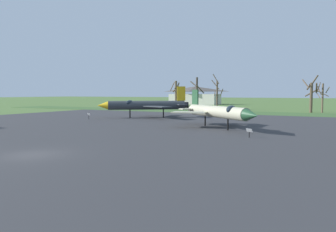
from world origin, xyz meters
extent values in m
plane|color=#4C6B33|center=(0.00, 0.00, 0.00)|extent=(600.00, 600.00, 0.00)
cube|color=#333335|center=(0.00, 18.82, 0.03)|extent=(82.46, 62.74, 0.05)
cube|color=#3C5D2D|center=(0.00, 56.19, 0.03)|extent=(142.46, 12.00, 0.06)
cylinder|color=#B7B293|center=(5.18, 23.09, 2.09)|extent=(10.65, 9.18, 1.46)
cone|color=#234C2D|center=(10.81, 18.42, 2.09)|extent=(2.40, 2.32, 1.34)
cylinder|color=black|center=(0.09, 27.31, 2.09)|extent=(1.27, 1.30, 1.02)
ellipsoid|color=#19232D|center=(7.86, 20.87, 2.49)|extent=(1.06, 2.00, 1.00)
cube|color=#B7B293|center=(2.08, 21.94, 1.98)|extent=(4.67, 3.25, 0.14)
cube|color=#B7B293|center=(5.73, 26.35, 1.98)|extent=(2.51, 4.33, 0.14)
cube|color=#234C2D|center=(0.77, 26.75, 3.84)|extent=(1.40, 1.20, 2.06)
cube|color=#B7B293|center=(0.03, 25.70, 2.20)|extent=(2.31, 2.39, 0.14)
cube|color=#B7B293|center=(1.66, 27.67, 2.20)|extent=(2.31, 2.39, 0.14)
cylinder|color=black|center=(7.32, 21.32, 0.68)|extent=(0.19, 0.19, 1.36)
cylinder|color=black|center=(3.04, 24.87, 0.68)|extent=(0.19, 0.19, 1.36)
cylinder|color=black|center=(11.17, 16.16, 0.30)|extent=(0.08, 0.08, 0.60)
cube|color=white|center=(11.17, 16.16, 0.76)|extent=(0.66, 0.40, 0.35)
cylinder|color=#33383D|center=(-11.71, 33.88, 2.25)|extent=(11.59, 9.69, 1.57)
cone|color=yellow|center=(-17.73, 29.07, 2.25)|extent=(2.33, 2.27, 1.44)
cylinder|color=black|center=(-6.16, 38.30, 2.25)|extent=(1.36, 1.39, 1.10)
ellipsoid|color=#19232D|center=(-14.04, 32.02, 2.68)|extent=(1.02, 1.91, 0.96)
cube|color=#33383D|center=(-12.70, 37.41, 2.13)|extent=(3.01, 5.49, 0.15)
cube|color=#33383D|center=(-8.48, 32.12, 2.13)|extent=(5.64, 4.00, 0.15)
cube|color=yellow|center=(-6.82, 37.78, 4.31)|extent=(1.31, 1.10, 2.57)
cube|color=#33383D|center=(-7.88, 38.79, 2.36)|extent=(2.56, 2.69, 0.15)
cube|color=#33383D|center=(-6.07, 36.52, 2.36)|extent=(2.56, 2.69, 0.15)
cylinder|color=black|center=(-14.04, 32.01, 0.73)|extent=(0.21, 0.21, 1.46)
cylinder|color=black|center=(-9.37, 35.74, 0.73)|extent=(0.21, 0.21, 1.46)
cylinder|color=black|center=(-17.97, 25.79, 0.38)|extent=(0.08, 0.08, 0.75)
cube|color=white|center=(-17.97, 25.79, 0.91)|extent=(0.56, 0.33, 0.35)
cylinder|color=brown|center=(-22.23, 65.99, 3.89)|extent=(0.62, 0.62, 7.77)
cylinder|color=brown|center=(-21.57, 65.50, 4.98)|extent=(1.39, 1.71, 1.98)
cylinder|color=brown|center=(-22.01, 66.56, 6.23)|extent=(1.53, 0.85, 2.22)
cylinder|color=brown|center=(-22.67, 66.61, 5.54)|extent=(1.64, 1.29, 1.98)
cylinder|color=brown|center=(-23.33, 65.98, 6.28)|extent=(0.24, 2.38, 2.42)
cylinder|color=brown|center=(-21.44, 66.76, 4.20)|extent=(1.78, 1.81, 1.36)
cylinder|color=#42382D|center=(-16.01, 66.25, 4.32)|extent=(0.53, 0.53, 8.65)
cylinder|color=#42382D|center=(-16.54, 65.18, 6.87)|extent=(2.38, 1.36, 1.55)
cylinder|color=#42382D|center=(-16.20, 65.31, 6.50)|extent=(2.04, 0.62, 1.43)
cylinder|color=#42382D|center=(-14.82, 65.75, 5.40)|extent=(1.33, 2.64, 2.22)
cylinder|color=brown|center=(-10.46, 66.73, 3.84)|extent=(0.42, 0.42, 7.67)
cylinder|color=brown|center=(-10.51, 65.91, 8.06)|extent=(1.85, 0.36, 2.69)
cylinder|color=brown|center=(-9.42, 67.41, 4.66)|extent=(1.61, 2.29, 1.73)
cylinder|color=brown|center=(-10.56, 65.68, 6.58)|extent=(2.30, 0.45, 2.55)
cylinder|color=brown|center=(-11.03, 66.60, 4.30)|extent=(0.44, 1.30, 1.26)
cylinder|color=brown|center=(12.58, 64.58, 3.36)|extent=(0.63, 0.63, 6.72)
cylinder|color=brown|center=(11.99, 64.83, 5.80)|extent=(0.91, 1.52, 1.42)
cylinder|color=brown|center=(12.51, 65.91, 4.47)|extent=(2.83, 0.44, 1.84)
cylinder|color=brown|center=(13.59, 64.66, 5.55)|extent=(0.51, 2.29, 2.26)
cylinder|color=brown|center=(12.95, 65.43, 7.03)|extent=(2.08, 1.14, 2.86)
cylinder|color=brown|center=(11.42, 63.80, 6.48)|extent=(1.87, 2.59, 2.15)
cylinder|color=brown|center=(14.88, 64.85, 3.26)|extent=(0.40, 0.40, 6.52)
cylinder|color=brown|center=(15.82, 65.21, 5.09)|extent=(0.93, 2.05, 1.34)
cylinder|color=brown|center=(15.06, 63.77, 4.25)|extent=(2.26, 0.54, 1.28)
cylinder|color=brown|center=(14.22, 64.42, 4.97)|extent=(1.09, 1.52, 1.95)
cylinder|color=brown|center=(14.02, 64.43, 3.89)|extent=(1.01, 1.85, 1.27)
cylinder|color=brown|center=(14.05, 65.05, 5.74)|extent=(0.63, 1.84, 2.15)
cube|color=beige|center=(-32.68, 103.02, 2.00)|extent=(19.02, 9.69, 4.01)
pyramid|color=#4C4742|center=(-32.68, 103.02, 6.00)|extent=(19.97, 10.17, 1.99)
camera|label=1|loc=(19.33, -15.72, 4.40)|focal=35.18mm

